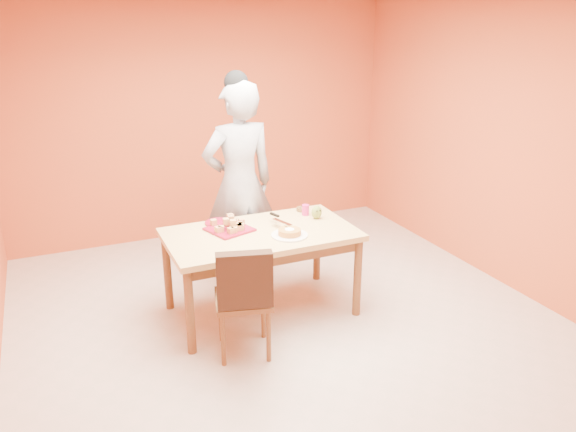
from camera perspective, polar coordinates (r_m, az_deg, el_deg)
name	(u,v)px	position (r m, az deg, el deg)	size (l,w,h in m)	color
floor	(292,327)	(4.85, 0.45, -11.22)	(5.00, 5.00, 0.00)	beige
wall_back	(203,121)	(6.62, -8.58, 9.53)	(4.50, 4.50, 0.00)	#B44E29
wall_right	(515,147)	(5.61, 22.08, 6.48)	(5.00, 5.00, 0.00)	#B44E29
dining_table	(261,242)	(4.81, -2.78, -2.66)	(1.60, 0.90, 0.76)	#E9C67A
dining_chair	(244,297)	(4.31, -4.49, -8.23)	(0.53, 0.59, 0.93)	brown
pastry_pile	(229,223)	(4.80, -5.99, -0.71)	(0.30, 0.30, 0.10)	tan
person	(239,185)	(5.35, -4.98, 3.19)	(0.71, 0.47, 1.96)	#97979A
pastry_platter	(229,229)	(4.82, -5.97, -1.36)	(0.33, 0.33, 0.02)	maroon
red_dinner_plate	(219,223)	(5.00, -7.05, -0.68)	(0.25, 0.25, 0.01)	maroon
white_cake_plate	(290,235)	(4.68, 0.16, -1.96)	(0.31, 0.31, 0.01)	white
sponge_cake	(290,232)	(4.67, 0.16, -1.65)	(0.19, 0.19, 0.04)	gold
cake_server	(282,222)	(4.82, -0.61, -0.60)	(0.04, 0.23, 0.01)	silver
egg_ornament	(317,212)	(5.06, 2.93, 0.38)	(0.10, 0.08, 0.12)	olive
magenta_glass	(306,210)	(5.16, 1.79, 0.62)	(0.07, 0.07, 0.10)	#C21D6B
checker_tin	(302,209)	(5.28, 1.45, 0.70)	(0.11, 0.11, 0.03)	#321F0D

